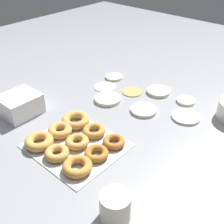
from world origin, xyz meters
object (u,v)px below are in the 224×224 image
(pancake_0, at_px, (108,99))
(pancake_7, at_px, (144,110))
(pancake_3, at_px, (132,91))
(pancake_5, at_px, (114,77))
(donut_tray, at_px, (73,141))
(paper_cup, at_px, (115,207))
(pancake_4, at_px, (186,101))
(pancake_2, at_px, (186,117))
(container_stack, at_px, (20,105))
(pancake_6, at_px, (105,87))
(pancake_1, at_px, (158,91))

(pancake_0, relative_size, pancake_7, 1.05)
(pancake_3, distance_m, pancake_5, 0.17)
(donut_tray, bearing_deg, paper_cup, -22.79)
(pancake_0, height_order, paper_cup, paper_cup)
(pancake_3, relative_size, pancake_4, 1.13)
(pancake_2, xyz_separation_m, pancake_3, (-0.30, 0.02, -0.00))
(pancake_2, xyz_separation_m, pancake_7, (-0.16, -0.08, 0.00))
(paper_cup, bearing_deg, container_stack, 168.98)
(pancake_0, xyz_separation_m, donut_tray, (0.11, -0.31, 0.01))
(pancake_3, bearing_deg, pancake_2, -3.98)
(container_stack, bearing_deg, pancake_2, 38.73)
(pancake_5, xyz_separation_m, container_stack, (-0.08, -0.51, 0.04))
(pancake_5, bearing_deg, pancake_7, -26.76)
(pancake_0, height_order, container_stack, container_stack)
(pancake_7, bearing_deg, pancake_0, -168.28)
(pancake_3, relative_size, pancake_7, 0.84)
(pancake_6, xyz_separation_m, paper_cup, (0.52, -0.53, 0.04))
(pancake_7, height_order, container_stack, container_stack)
(pancake_5, bearing_deg, paper_cup, -48.57)
(donut_tray, bearing_deg, pancake_1, 87.97)
(pancake_5, relative_size, pancake_7, 0.78)
(pancake_0, height_order, pancake_5, pancake_0)
(pancake_2, distance_m, container_stack, 0.69)
(pancake_0, bearing_deg, pancake_1, 58.20)
(pancake_4, bearing_deg, pancake_6, -159.06)
(pancake_0, distance_m, pancake_7, 0.18)
(pancake_6, height_order, paper_cup, paper_cup)
(pancake_0, relative_size, pancake_1, 1.08)
(pancake_3, bearing_deg, paper_cup, -55.73)
(pancake_6, bearing_deg, pancake_2, 3.75)
(pancake_1, xyz_separation_m, pancake_4, (0.14, 0.01, -0.00))
(pancake_0, xyz_separation_m, pancake_1, (0.13, 0.21, -0.00))
(pancake_0, distance_m, pancake_5, 0.23)
(pancake_5, height_order, container_stack, container_stack)
(pancake_6, bearing_deg, container_stack, -105.15)
(pancake_1, bearing_deg, pancake_7, -76.36)
(pancake_6, distance_m, container_stack, 0.42)
(pancake_4, distance_m, pancake_5, 0.40)
(donut_tray, bearing_deg, pancake_2, 62.45)
(pancake_4, xyz_separation_m, container_stack, (-0.48, -0.54, 0.04))
(pancake_2, bearing_deg, pancake_4, 119.25)
(pancake_1, bearing_deg, pancake_5, -174.92)
(pancake_5, height_order, pancake_6, pancake_5)
(pancake_6, height_order, pancake_7, pancake_7)
(pancake_0, relative_size, pancake_5, 1.35)
(pancake_3, height_order, paper_cup, paper_cup)
(pancake_1, relative_size, pancake_6, 1.01)
(pancake_2, height_order, pancake_4, pancake_4)
(pancake_0, relative_size, pancake_6, 1.09)
(pancake_4, height_order, donut_tray, donut_tray)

